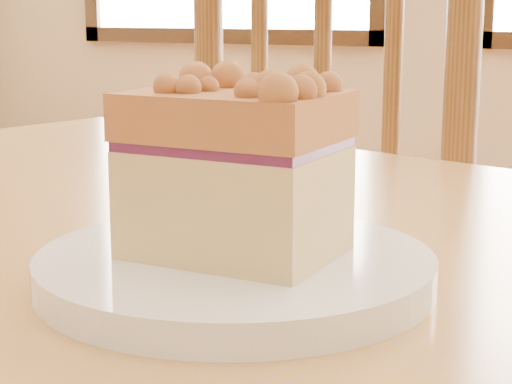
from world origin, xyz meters
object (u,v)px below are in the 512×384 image
at_px(plate, 235,270).
at_px(cake_slice, 236,163).
at_px(cafe_table_main, 181,347).
at_px(cafe_chair_main, 382,276).

bearing_deg(plate, cake_slice, 90.48).
bearing_deg(cafe_table_main, cake_slice, -32.39).
bearing_deg(cafe_chair_main, plate, 113.19).
relative_size(cafe_table_main, cake_slice, 9.72).
relative_size(cafe_chair_main, plate, 4.38).
relative_size(cafe_chair_main, cake_slice, 7.85).
bearing_deg(cafe_chair_main, cafe_table_main, 104.75).
xyz_separation_m(cafe_table_main, plate, (0.12, -0.14, 0.12)).
height_order(cafe_table_main, cafe_chair_main, cafe_chair_main).
bearing_deg(plate, cafe_table_main, 130.30).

